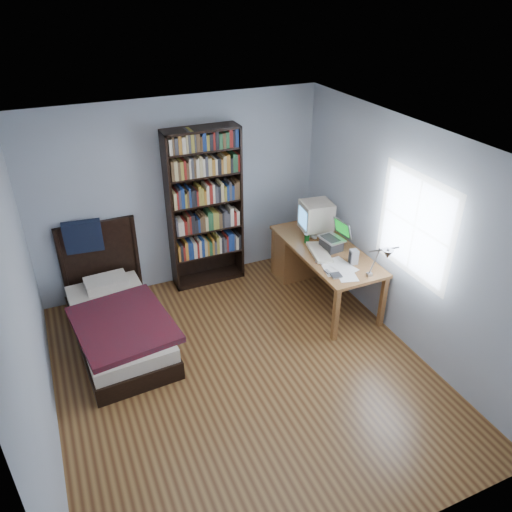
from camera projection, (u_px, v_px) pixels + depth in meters
name	position (u px, v px, depth m)	size (l,w,h in m)	color
room	(245.00, 273.00, 4.76)	(4.20, 4.24, 2.50)	#502D17
desk	(306.00, 253.00, 6.80)	(0.75, 1.73, 0.73)	brown
crt_monitor	(315.00, 216.00, 6.49)	(0.44, 0.41, 0.45)	beige
laptop	(333.00, 241.00, 6.20)	(0.33, 0.33, 0.38)	#2D2D30
desk_lamp	(385.00, 256.00, 5.14)	(0.23, 0.50, 0.59)	#99999E
keyboard	(319.00, 252.00, 6.14)	(0.20, 0.51, 0.04)	beige
speaker	(354.00, 257.00, 5.90)	(0.09, 0.09, 0.18)	gray
soda_can	(307.00, 238.00, 6.37)	(0.06, 0.06, 0.12)	#083B0D
mouse	(314.00, 237.00, 6.49)	(0.07, 0.12, 0.04)	silver
phone_silver	(320.00, 262.00, 5.94)	(0.05, 0.10, 0.02)	silver
phone_grey	(328.00, 272.00, 5.76)	(0.05, 0.09, 0.02)	gray
external_drive	(336.00, 276.00, 5.68)	(0.11, 0.11, 0.02)	gray
bookshelf	(205.00, 209.00, 6.47)	(0.96, 0.30, 2.13)	black
bed	(117.00, 319.00, 5.76)	(1.11, 2.02, 1.16)	black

